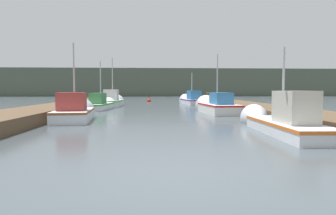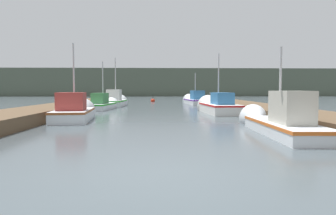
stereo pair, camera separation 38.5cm
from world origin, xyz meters
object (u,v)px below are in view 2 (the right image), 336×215
fishing_boat_0 (276,121)px  fishing_boat_5 (195,100)px  fishing_boat_2 (217,106)px  fishing_boat_4 (116,101)px  mooring_piling_1 (93,103)px  mooring_piling_0 (211,99)px  fishing_boat_1 (76,111)px  fishing_boat_3 (104,104)px  channel_buoy (153,101)px

fishing_boat_0 → fishing_boat_5: size_ratio=1.00×
fishing_boat_2 → fishing_boat_4: (-7.83, 8.25, 0.03)m
mooring_piling_1 → mooring_piling_0: bearing=28.5°
fishing_boat_5 → mooring_piling_1: (-9.05, -8.36, 0.04)m
mooring_piling_0 → fishing_boat_1: bearing=-124.2°
fishing_boat_3 → mooring_piling_1: 0.85m
fishing_boat_5 → fishing_boat_3: bearing=-139.8°
fishing_boat_0 → mooring_piling_1: fishing_boat_0 is taller
fishing_boat_1 → mooring_piling_1: size_ratio=5.15×
fishing_boat_4 → fishing_boat_5: (7.88, 4.03, -0.02)m
fishing_boat_2 → fishing_boat_5: bearing=86.3°
mooring_piling_0 → fishing_boat_5: bearing=115.1°
mooring_piling_0 → channel_buoy: size_ratio=1.21×
fishing_boat_3 → channel_buoy: (3.62, 14.38, -0.25)m
fishing_boat_3 → fishing_boat_4: 4.47m
fishing_boat_5 → fishing_boat_1: bearing=-121.8°
fishing_boat_2 → channel_buoy: size_ratio=5.49×
fishing_boat_3 → fishing_boat_4: size_ratio=1.04×
mooring_piling_1 → fishing_boat_5: bearing=42.7°
fishing_boat_0 → channel_buoy: size_ratio=5.97×
fishing_boat_3 → mooring_piling_0: (9.51, 5.73, 0.22)m
fishing_boat_0 → mooring_piling_1: size_ratio=6.34×
fishing_boat_2 → mooring_piling_0: fishing_boat_2 is taller
fishing_boat_1 → channel_buoy: size_ratio=4.84×
fishing_boat_4 → mooring_piling_1: bearing=-103.5°
fishing_boat_5 → channel_buoy: bearing=122.3°
fishing_boat_4 → fishing_boat_0: bearing=-63.2°
fishing_boat_4 → mooring_piling_0: 9.26m
fishing_boat_3 → mooring_piling_1: size_ratio=5.49×
fishing_boat_5 → mooring_piling_1: 12.32m
fishing_boat_2 → fishing_boat_3: size_ratio=1.06×
fishing_boat_0 → fishing_boat_2: size_ratio=1.09×
fishing_boat_3 → channel_buoy: fishing_boat_3 is taller
fishing_boat_0 → mooring_piling_1: bearing=127.4°
fishing_boat_2 → mooring_piling_0: bearing=78.5°
fishing_boat_1 → fishing_boat_5: (8.18, 16.69, 0.02)m
fishing_boat_1 → mooring_piling_0: size_ratio=3.99×
fishing_boat_1 → fishing_boat_2: 9.26m
fishing_boat_4 → fishing_boat_5: size_ratio=0.83×
fishing_boat_3 → fishing_boat_5: size_ratio=0.87×
fishing_boat_0 → fishing_boat_2: 9.19m
fishing_boat_4 → channel_buoy: (3.28, 9.92, -0.31)m
fishing_boat_0 → mooring_piling_0: 18.73m
fishing_boat_5 → channel_buoy: fishing_boat_5 is taller
fishing_boat_1 → fishing_boat_3: 8.21m
fishing_boat_3 → mooring_piling_0: 11.10m
fishing_boat_2 → channel_buoy: bearing=100.6°
fishing_boat_4 → fishing_boat_5: fishing_boat_4 is taller
fishing_boat_3 → mooring_piling_1: (-0.83, 0.12, 0.08)m
fishing_boat_0 → fishing_boat_4: size_ratio=1.20×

